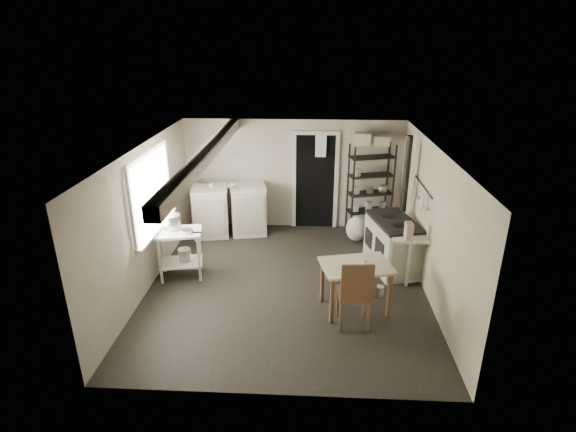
{
  "coord_description": "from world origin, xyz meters",
  "views": [
    {
      "loc": [
        0.37,
        -6.52,
        3.84
      ],
      "look_at": [
        0.0,
        0.3,
        1.1
      ],
      "focal_mm": 28.0,
      "sensor_mm": 36.0,
      "label": 1
    }
  ],
  "objects_px": {
    "stove": "(392,245)",
    "base_cabinets": "(230,213)",
    "flour_sack": "(356,229)",
    "chair": "(354,295)",
    "prep_table": "(181,255)",
    "stockpot": "(172,224)",
    "work_table": "(355,287)",
    "shelf_rack": "(370,190)"
  },
  "relations": [
    {
      "from": "stove",
      "to": "base_cabinets",
      "type": "bearing_deg",
      "value": 142.78
    },
    {
      "from": "flour_sack",
      "to": "chair",
      "type": "bearing_deg",
      "value": -96.0
    },
    {
      "from": "stockpot",
      "to": "flour_sack",
      "type": "xyz_separation_m",
      "value": [
        3.23,
        1.53,
        -0.7
      ]
    },
    {
      "from": "work_table",
      "to": "base_cabinets",
      "type": "bearing_deg",
      "value": 130.91
    },
    {
      "from": "stockpot",
      "to": "stove",
      "type": "distance_m",
      "value": 3.8
    },
    {
      "from": "chair",
      "to": "stockpot",
      "type": "bearing_deg",
      "value": 151.82
    },
    {
      "from": "prep_table",
      "to": "shelf_rack",
      "type": "distance_m",
      "value": 3.98
    },
    {
      "from": "work_table",
      "to": "shelf_rack",
      "type": "bearing_deg",
      "value": 79.83
    },
    {
      "from": "work_table",
      "to": "flour_sack",
      "type": "height_order",
      "value": "work_table"
    },
    {
      "from": "shelf_rack",
      "to": "stove",
      "type": "bearing_deg",
      "value": -96.66
    },
    {
      "from": "shelf_rack",
      "to": "work_table",
      "type": "height_order",
      "value": "shelf_rack"
    },
    {
      "from": "base_cabinets",
      "to": "flour_sack",
      "type": "height_order",
      "value": "base_cabinets"
    },
    {
      "from": "base_cabinets",
      "to": "chair",
      "type": "distance_m",
      "value": 3.85
    },
    {
      "from": "shelf_rack",
      "to": "stove",
      "type": "xyz_separation_m",
      "value": [
        0.24,
        -1.54,
        -0.51
      ]
    },
    {
      "from": "base_cabinets",
      "to": "chair",
      "type": "height_order",
      "value": "chair"
    },
    {
      "from": "work_table",
      "to": "chair",
      "type": "relative_size",
      "value": 0.93
    },
    {
      "from": "base_cabinets",
      "to": "chair",
      "type": "relative_size",
      "value": 1.46
    },
    {
      "from": "prep_table",
      "to": "shelf_rack",
      "type": "xyz_separation_m",
      "value": [
        3.38,
        2.03,
        0.55
      ]
    },
    {
      "from": "stockpot",
      "to": "chair",
      "type": "xyz_separation_m",
      "value": [
        2.93,
        -1.33,
        -0.45
      ]
    },
    {
      "from": "prep_table",
      "to": "work_table",
      "type": "height_order",
      "value": "prep_table"
    },
    {
      "from": "flour_sack",
      "to": "stove",
      "type": "bearing_deg",
      "value": -65.6
    },
    {
      "from": "prep_table",
      "to": "work_table",
      "type": "bearing_deg",
      "value": -16.73
    },
    {
      "from": "stockpot",
      "to": "work_table",
      "type": "xyz_separation_m",
      "value": [
        2.98,
        -0.94,
        -0.56
      ]
    },
    {
      "from": "base_cabinets",
      "to": "prep_table",
      "type": "bearing_deg",
      "value": -116.67
    },
    {
      "from": "stockpot",
      "to": "shelf_rack",
      "type": "height_order",
      "value": "shelf_rack"
    },
    {
      "from": "shelf_rack",
      "to": "flour_sack",
      "type": "height_order",
      "value": "shelf_rack"
    },
    {
      "from": "prep_table",
      "to": "chair",
      "type": "relative_size",
      "value": 0.78
    },
    {
      "from": "shelf_rack",
      "to": "flour_sack",
      "type": "distance_m",
      "value": 0.87
    },
    {
      "from": "base_cabinets",
      "to": "flour_sack",
      "type": "bearing_deg",
      "value": -16.1
    },
    {
      "from": "prep_table",
      "to": "stockpot",
      "type": "distance_m",
      "value": 0.56
    },
    {
      "from": "shelf_rack",
      "to": "stove",
      "type": "height_order",
      "value": "shelf_rack"
    },
    {
      "from": "prep_table",
      "to": "work_table",
      "type": "xyz_separation_m",
      "value": [
        2.86,
        -0.86,
        -0.02
      ]
    },
    {
      "from": "base_cabinets",
      "to": "shelf_rack",
      "type": "bearing_deg",
      "value": -7.38
    },
    {
      "from": "prep_table",
      "to": "flour_sack",
      "type": "height_order",
      "value": "prep_table"
    },
    {
      "from": "work_table",
      "to": "chair",
      "type": "xyz_separation_m",
      "value": [
        -0.05,
        -0.39,
        0.1
      ]
    },
    {
      "from": "prep_table",
      "to": "stove",
      "type": "relative_size",
      "value": 0.72
    },
    {
      "from": "base_cabinets",
      "to": "stove",
      "type": "height_order",
      "value": "base_cabinets"
    },
    {
      "from": "shelf_rack",
      "to": "flour_sack",
      "type": "bearing_deg",
      "value": -138.85
    },
    {
      "from": "shelf_rack",
      "to": "base_cabinets",
      "type": "bearing_deg",
      "value": 168.22
    },
    {
      "from": "prep_table",
      "to": "chair",
      "type": "height_order",
      "value": "chair"
    },
    {
      "from": "stove",
      "to": "prep_table",
      "type": "bearing_deg",
      "value": 174.11
    },
    {
      "from": "shelf_rack",
      "to": "work_table",
      "type": "xyz_separation_m",
      "value": [
        -0.52,
        -2.89,
        -0.57
      ]
    }
  ]
}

